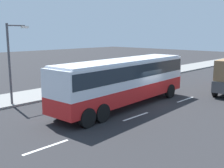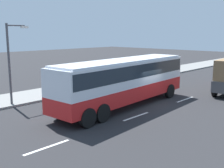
% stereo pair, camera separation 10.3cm
% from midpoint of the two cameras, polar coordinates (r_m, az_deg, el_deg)
% --- Properties ---
extents(ground_plane, '(120.00, 120.00, 0.00)m').
position_cam_midpoint_polar(ground_plane, '(20.58, 7.11, -3.99)').
color(ground_plane, '#28282B').
extents(sidewalk_curb, '(80.00, 4.00, 0.15)m').
position_cam_midpoint_polar(sidewalk_curb, '(26.01, -7.18, -0.77)').
color(sidewalk_curb, gray).
rests_on(sidewalk_curb, ground_plane).
extents(lane_centreline, '(44.29, 0.16, 0.01)m').
position_cam_midpoint_polar(lane_centreline, '(24.48, 17.79, -2.07)').
color(lane_centreline, white).
rests_on(lane_centreline, ground_plane).
extents(coach_bus, '(12.13, 3.26, 3.31)m').
position_cam_midpoint_polar(coach_bus, '(19.23, 2.72, 1.32)').
color(coach_bus, red).
rests_on(coach_bus, ground_plane).
extents(pedestrian_near_curb, '(0.32, 0.32, 1.68)m').
position_cam_midpoint_polar(pedestrian_near_curb, '(23.39, -9.21, 0.50)').
color(pedestrian_near_curb, '#38334C').
rests_on(pedestrian_near_curb, sidewalk_curb).
extents(pedestrian_at_crossing, '(0.32, 0.32, 1.70)m').
position_cam_midpoint_polar(pedestrian_at_crossing, '(29.46, -0.01, 2.72)').
color(pedestrian_at_crossing, '#38334C').
rests_on(pedestrian_at_crossing, sidewalk_curb).
extents(street_lamp, '(1.66, 0.24, 5.62)m').
position_cam_midpoint_polar(street_lamp, '(20.52, -19.83, 5.18)').
color(street_lamp, '#47474C').
rests_on(street_lamp, sidewalk_curb).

